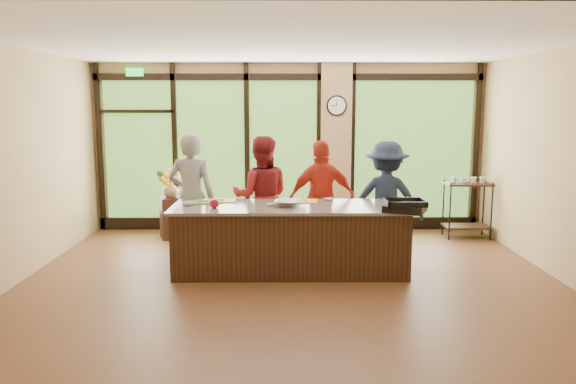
{
  "coord_description": "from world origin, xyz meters",
  "views": [
    {
      "loc": [
        -0.1,
        -7.15,
        2.27
      ],
      "look_at": [
        -0.03,
        0.4,
        1.09
      ],
      "focal_mm": 35.0,
      "sensor_mm": 36.0,
      "label": 1
    }
  ],
  "objects_px": {
    "cook_right": "(386,199)",
    "island_base": "(290,240)",
    "roasting_pan": "(405,208)",
    "cook_left": "(192,196)",
    "flower_stand": "(172,218)",
    "bar_cart": "(467,201)"
  },
  "relations": [
    {
      "from": "cook_right",
      "to": "island_base",
      "type": "bearing_deg",
      "value": 42.25
    },
    {
      "from": "roasting_pan",
      "to": "cook_left",
      "type": "bearing_deg",
      "value": -177.5
    },
    {
      "from": "flower_stand",
      "to": "roasting_pan",
      "type": "bearing_deg",
      "value": -56.01
    },
    {
      "from": "cook_left",
      "to": "flower_stand",
      "type": "height_order",
      "value": "cook_left"
    },
    {
      "from": "island_base",
      "to": "flower_stand",
      "type": "distance_m",
      "value": 2.81
    },
    {
      "from": "cook_right",
      "to": "cook_left",
      "type": "bearing_deg",
      "value": 14.79
    },
    {
      "from": "bar_cart",
      "to": "island_base",
      "type": "bearing_deg",
      "value": -146.92
    },
    {
      "from": "cook_left",
      "to": "cook_right",
      "type": "height_order",
      "value": "cook_left"
    },
    {
      "from": "cook_left",
      "to": "flower_stand",
      "type": "xyz_separation_m",
      "value": [
        -0.56,
        1.26,
        -0.57
      ]
    },
    {
      "from": "bar_cart",
      "to": "roasting_pan",
      "type": "bearing_deg",
      "value": -123.09
    },
    {
      "from": "island_base",
      "to": "cook_right",
      "type": "height_order",
      "value": "cook_right"
    },
    {
      "from": "island_base",
      "to": "cook_left",
      "type": "height_order",
      "value": "cook_left"
    },
    {
      "from": "roasting_pan",
      "to": "flower_stand",
      "type": "relative_size",
      "value": 0.7
    },
    {
      "from": "flower_stand",
      "to": "cook_left",
      "type": "bearing_deg",
      "value": -86.93
    },
    {
      "from": "cook_left",
      "to": "flower_stand",
      "type": "relative_size",
      "value": 2.61
    },
    {
      "from": "roasting_pan",
      "to": "cook_right",
      "type": "bearing_deg",
      "value": 114.46
    },
    {
      "from": "cook_right",
      "to": "bar_cart",
      "type": "bearing_deg",
      "value": -132.92
    },
    {
      "from": "cook_left",
      "to": "bar_cart",
      "type": "xyz_separation_m",
      "value": [
        4.5,
        1.25,
        -0.3
      ]
    },
    {
      "from": "roasting_pan",
      "to": "bar_cart",
      "type": "xyz_separation_m",
      "value": [
        1.6,
        2.42,
        -0.33
      ]
    },
    {
      "from": "roasting_pan",
      "to": "flower_stand",
      "type": "height_order",
      "value": "roasting_pan"
    },
    {
      "from": "island_base",
      "to": "bar_cart",
      "type": "height_order",
      "value": "bar_cart"
    },
    {
      "from": "cook_left",
      "to": "roasting_pan",
      "type": "distance_m",
      "value": 3.13
    }
  ]
}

